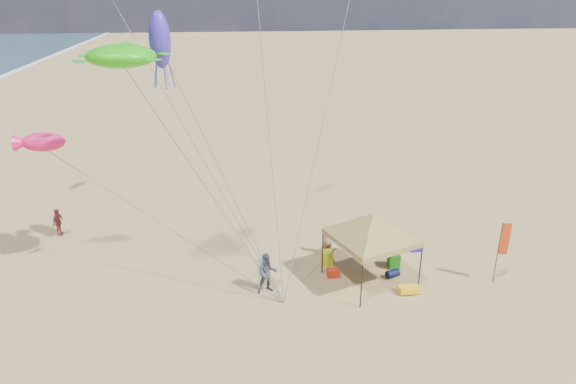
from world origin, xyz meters
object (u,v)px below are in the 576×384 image
at_px(person_near_a, 327,240).
at_px(chair_yellow, 327,258).
at_px(cooler_blue, 416,247).
at_px(person_near_b, 267,273).
at_px(beach_cart, 409,289).
at_px(person_far_a, 58,222).
at_px(canopy_tent, 373,216).
at_px(chair_green, 394,260).
at_px(feather_flag, 503,243).
at_px(person_near_c, 261,274).
at_px(cooler_red, 333,273).

bearing_deg(person_near_a, chair_yellow, 65.30).
height_order(cooler_blue, person_near_b, person_near_b).
relative_size(beach_cart, person_far_a, 0.60).
relative_size(canopy_tent, chair_green, 8.33).
relative_size(feather_flag, person_far_a, 2.01).
xyz_separation_m(feather_flag, person_near_b, (-10.23, 0.57, -1.09)).
bearing_deg(chair_yellow, cooler_blue, 9.21).
bearing_deg(chair_green, person_near_c, -170.20).
bearing_deg(chair_green, feather_flag, -24.38).
height_order(canopy_tent, person_near_a, canopy_tent).
relative_size(cooler_blue, person_far_a, 0.36).
xyz_separation_m(canopy_tent, chair_green, (1.46, 1.00, -2.84)).
height_order(chair_yellow, person_near_c, person_near_c).
bearing_deg(person_near_b, chair_green, 3.94).
bearing_deg(beach_cart, person_near_a, 126.59).
height_order(cooler_blue, chair_green, chair_green).
xyz_separation_m(canopy_tent, beach_cart, (1.45, -1.23, -2.99)).
xyz_separation_m(cooler_red, person_near_b, (-3.07, -0.83, 0.72)).
height_order(person_near_b, person_far_a, person_near_b).
distance_m(chair_yellow, beach_cart, 4.20).
bearing_deg(beach_cart, feather_flag, 4.75).
height_order(feather_flag, chair_green, feather_flag).
bearing_deg(beach_cart, person_near_c, 169.75).
bearing_deg(person_near_b, person_near_c, 128.83).
xyz_separation_m(cooler_red, cooler_blue, (4.62, 1.89, 0.00)).
distance_m(chair_green, person_near_c, 6.42).
bearing_deg(canopy_tent, cooler_red, 161.58).
distance_m(feather_flag, person_far_a, 22.06).
bearing_deg(cooler_red, chair_green, 9.13).
xyz_separation_m(person_near_a, person_far_a, (-13.72, 3.86, -0.04)).
distance_m(person_near_a, person_near_c, 4.38).
bearing_deg(chair_yellow, person_far_a, 160.32).
distance_m(canopy_tent, person_near_a, 3.83).
bearing_deg(chair_yellow, person_near_c, -151.84).
bearing_deg(person_near_c, cooler_blue, -174.93).
relative_size(canopy_tent, person_far_a, 3.92).
distance_m(cooler_blue, person_near_b, 8.19).
height_order(person_near_c, person_far_a, person_near_c).
xyz_separation_m(cooler_blue, person_near_c, (-7.93, -2.50, 0.57)).
bearing_deg(cooler_blue, cooler_red, -157.76).
height_order(feather_flag, chair_yellow, feather_flag).
distance_m(feather_flag, cooler_blue, 4.53).
bearing_deg(chair_green, cooler_blue, 41.03).
height_order(feather_flag, person_near_a, feather_flag).
distance_m(feather_flag, beach_cart, 4.56).
bearing_deg(canopy_tent, beach_cart, -40.41).
xyz_separation_m(chair_yellow, person_near_a, (0.19, 0.98, 0.43)).
height_order(feather_flag, cooler_blue, feather_flag).
distance_m(chair_yellow, person_far_a, 14.38).
distance_m(feather_flag, chair_green, 4.85).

